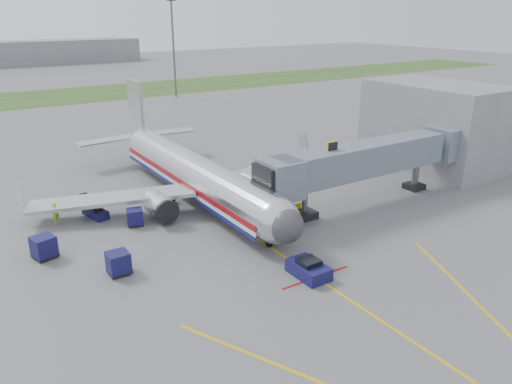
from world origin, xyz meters
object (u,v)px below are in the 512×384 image
airliner (195,174)px  belt_loader (95,212)px  pushback_tug (309,269)px  ramp_worker (56,213)px

airliner → belt_loader: size_ratio=9.34×
pushback_tug → ramp_worker: ramp_worker is taller
pushback_tug → belt_loader: size_ratio=0.84×
airliner → belt_loader: 10.28m
airliner → pushback_tug: 18.87m
ramp_worker → pushback_tug: bearing=-85.8°
airliner → belt_loader: bearing=175.5°
pushback_tug → ramp_worker: bearing=123.3°
airliner → ramp_worker: airliner is taller
airliner → ramp_worker: bearing=175.1°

